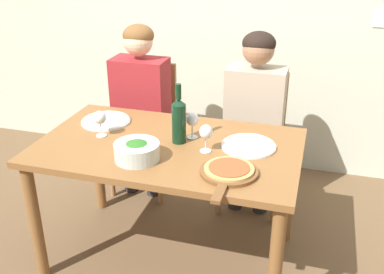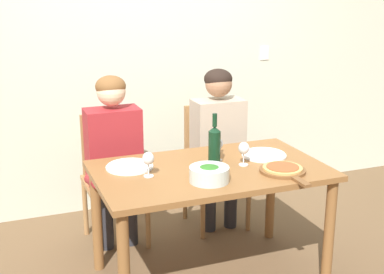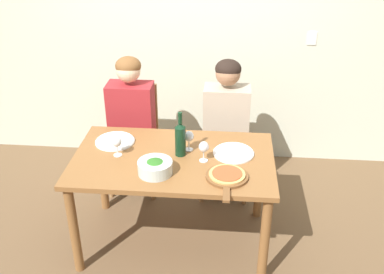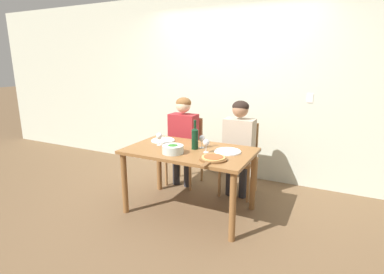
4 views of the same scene
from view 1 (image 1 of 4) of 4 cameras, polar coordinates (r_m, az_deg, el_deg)
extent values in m
plane|color=brown|center=(2.85, -2.67, -14.75)|extent=(40.00, 40.00, 0.00)
cube|color=white|center=(3.48, 22.76, 13.70)|extent=(0.08, 0.01, 0.12)
cube|color=brown|center=(2.44, -3.01, -1.29)|extent=(1.42, 0.85, 0.04)
cylinder|color=brown|center=(2.63, -19.27, -10.24)|extent=(0.07, 0.07, 0.72)
cylinder|color=brown|center=(2.24, 10.50, -16.16)|extent=(0.07, 0.07, 0.72)
cylinder|color=brown|center=(3.16, -11.87, -3.14)|extent=(0.07, 0.07, 0.72)
cylinder|color=brown|center=(2.83, 12.28, -6.64)|extent=(0.07, 0.07, 0.72)
cube|color=#9E7042|center=(3.31, -6.14, 0.58)|extent=(0.42, 0.42, 0.04)
cube|color=#9E7042|center=(3.39, -5.09, 5.72)|extent=(0.38, 0.03, 0.46)
cylinder|color=#9E7042|center=(3.34, -10.21, -4.09)|extent=(0.04, 0.04, 0.44)
cylinder|color=#9E7042|center=(3.20, -4.06, -5.07)|extent=(0.04, 0.04, 0.44)
cylinder|color=#9E7042|center=(3.64, -7.63, -1.33)|extent=(0.04, 0.04, 0.44)
cylinder|color=#9E7042|center=(3.51, -1.93, -2.11)|extent=(0.04, 0.04, 0.44)
cube|color=#9E7042|center=(3.11, 7.73, -1.15)|extent=(0.42, 0.42, 0.04)
cube|color=#9E7042|center=(3.19, 8.55, 4.34)|extent=(0.38, 0.03, 0.46)
cylinder|color=#9E7042|center=(3.09, 3.41, -6.19)|extent=(0.04, 0.04, 0.44)
cylinder|color=#9E7042|center=(3.04, 10.43, -7.15)|extent=(0.04, 0.04, 0.44)
cylinder|color=#9E7042|center=(3.42, 4.88, -3.02)|extent=(0.04, 0.04, 0.44)
cylinder|color=#9E7042|center=(3.37, 11.21, -3.83)|extent=(0.04, 0.04, 0.44)
cylinder|color=#28282D|center=(3.38, -7.90, -3.21)|extent=(0.10, 0.10, 0.48)
cylinder|color=#28282D|center=(3.31, -5.04, -3.64)|extent=(0.10, 0.10, 0.48)
cube|color=maroon|center=(3.19, -6.51, 5.16)|extent=(0.38, 0.22, 0.54)
cylinder|color=maroon|center=(3.12, -11.50, 1.41)|extent=(0.07, 0.31, 0.14)
cylinder|color=maroon|center=(2.96, -4.60, 0.56)|extent=(0.07, 0.31, 0.14)
sphere|color=beige|center=(3.08, -6.87, 12.01)|extent=(0.20, 0.20, 0.20)
ellipsoid|color=brown|center=(3.08, -6.83, 12.69)|extent=(0.21, 0.21, 0.15)
cylinder|color=#28282D|center=(3.16, 5.65, -5.17)|extent=(0.10, 0.10, 0.48)
cylinder|color=#28282D|center=(3.14, 8.89, -5.60)|extent=(0.10, 0.10, 0.48)
cube|color=tan|center=(2.98, 7.98, 3.67)|extent=(0.38, 0.22, 0.54)
cylinder|color=tan|center=(2.85, 3.05, -0.38)|extent=(0.07, 0.31, 0.14)
cylinder|color=tan|center=(2.80, 11.04, -1.37)|extent=(0.07, 0.31, 0.14)
sphere|color=#9E7051|center=(2.86, 8.44, 10.96)|extent=(0.20, 0.20, 0.20)
ellipsoid|color=black|center=(2.87, 8.52, 11.68)|extent=(0.21, 0.21, 0.15)
cylinder|color=black|center=(2.41, -1.67, 1.72)|extent=(0.08, 0.08, 0.22)
cone|color=black|center=(2.37, -1.71, 4.49)|extent=(0.08, 0.08, 0.03)
cylinder|color=black|center=(2.35, -1.72, 5.79)|extent=(0.03, 0.03, 0.08)
cylinder|color=silver|center=(2.27, -7.01, -1.82)|extent=(0.23, 0.23, 0.09)
ellipsoid|color=#2D6B23|center=(2.27, -7.02, -1.72)|extent=(0.19, 0.19, 0.10)
cylinder|color=white|center=(2.76, -10.87, 1.98)|extent=(0.29, 0.29, 0.01)
torus|color=white|center=(2.76, -10.88, 2.09)|extent=(0.29, 0.29, 0.02)
cylinder|color=white|center=(2.42, 7.20, -1.16)|extent=(0.29, 0.29, 0.01)
torus|color=white|center=(2.41, 7.21, -1.03)|extent=(0.29, 0.29, 0.02)
cylinder|color=brown|center=(2.15, 4.72, -4.41)|extent=(0.28, 0.28, 0.02)
cube|color=brown|center=(1.98, 3.43, -7.28)|extent=(0.04, 0.14, 0.02)
cylinder|color=tan|center=(2.14, 4.74, -4.06)|extent=(0.24, 0.24, 0.01)
cylinder|color=#AD4C28|center=(2.14, 4.74, -3.87)|extent=(0.20, 0.20, 0.01)
cylinder|color=silver|center=(2.58, -11.42, 0.19)|extent=(0.06, 0.06, 0.01)
cylinder|color=silver|center=(2.56, -11.49, 1.01)|extent=(0.01, 0.01, 0.07)
ellipsoid|color=silver|center=(2.54, -11.62, 2.44)|extent=(0.07, 0.07, 0.08)
ellipsoid|color=maroon|center=(2.54, -11.60, 2.18)|extent=(0.06, 0.06, 0.03)
cylinder|color=silver|center=(2.35, 1.75, -1.77)|extent=(0.06, 0.06, 0.01)
cylinder|color=silver|center=(2.34, 1.76, -0.89)|extent=(0.01, 0.01, 0.07)
ellipsoid|color=silver|center=(2.31, 1.78, 0.66)|extent=(0.07, 0.07, 0.08)
ellipsoid|color=maroon|center=(2.31, 1.78, 0.38)|extent=(0.06, 0.06, 0.03)
cylinder|color=silver|center=(2.51, 0.03, -0.04)|extent=(0.06, 0.06, 0.01)
cylinder|color=silver|center=(2.49, 0.03, 0.81)|extent=(0.01, 0.01, 0.07)
ellipsoid|color=silver|center=(2.46, 0.03, 2.28)|extent=(0.07, 0.07, 0.08)
ellipsoid|color=maroon|center=(2.47, 0.03, 2.01)|extent=(0.06, 0.06, 0.03)
camera|label=2|loc=(2.13, -95.65, -1.12)|focal=50.00mm
camera|label=3|loc=(0.93, -142.32, 19.78)|focal=42.00mm
camera|label=4|loc=(1.10, 151.46, -27.76)|focal=28.00mm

